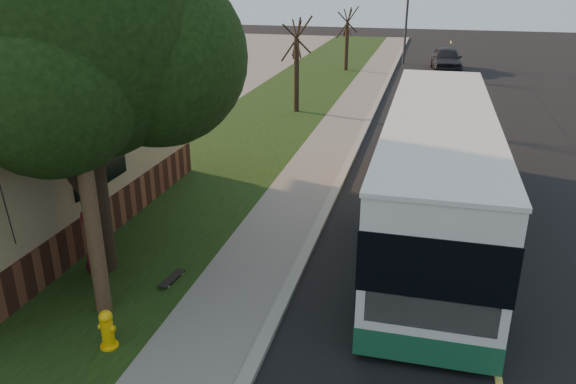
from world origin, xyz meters
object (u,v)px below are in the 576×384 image
(leafy_tree, at_px, (78,31))
(skateboard_main, at_px, (172,278))
(distant_car, at_px, (446,59))
(transit_bus, at_px, (436,169))
(bare_tree_far, at_px, (347,40))
(fire_hydrant, at_px, (107,329))
(skateboarder, at_px, (95,250))
(bare_tree_near, at_px, (297,66))
(traffic_signal, at_px, (407,17))
(utility_pole, at_px, (71,76))

(leafy_tree, distance_m, skateboard_main, 5.32)
(distant_car, bearing_deg, transit_bus, -95.23)
(leafy_tree, height_order, bare_tree_far, leafy_tree)
(fire_hydrant, height_order, skateboarder, skateboarder)
(bare_tree_far, bearing_deg, skateboard_main, -88.96)
(bare_tree_far, height_order, distant_car, bare_tree_far)
(transit_bus, height_order, skateboarder, transit_bus)
(bare_tree_near, distance_m, traffic_signal, 16.52)
(bare_tree_near, bearing_deg, skateboarder, -91.16)
(fire_hydrant, relative_size, traffic_signal, 0.13)
(transit_bus, height_order, distant_car, transit_bus)
(bare_tree_far, distance_m, skateboarder, 28.33)
(leafy_tree, relative_size, bare_tree_far, 1.94)
(bare_tree_near, xyz_separation_m, skateboarder, (-0.33, -16.29, -1.19))
(bare_tree_near, relative_size, transit_bus, 0.37)
(skateboard_main, distance_m, distant_car, 29.99)
(transit_bus, distance_m, skateboard_main, 6.89)
(fire_hydrant, distance_m, skateboarder, 2.17)
(traffic_signal, relative_size, distant_car, 1.21)
(transit_bus, bearing_deg, utility_pole, -138.14)
(fire_hydrant, bearing_deg, bare_tree_near, 92.86)
(fire_hydrant, xyz_separation_m, bare_tree_far, (-0.40, 30.00, 1.57))
(bare_tree_far, relative_size, transit_bus, 0.35)
(leafy_tree, relative_size, distant_car, 1.72)
(bare_tree_near, distance_m, transit_bus, 13.15)
(skateboarder, bearing_deg, bare_tree_near, -50.08)
(utility_pole, height_order, traffic_signal, utility_pole)
(skateboard_main, bearing_deg, bare_tree_far, 91.04)
(leafy_tree, height_order, skateboarder, leafy_tree)
(distant_car, bearing_deg, traffic_signal, 138.04)
(fire_hydrant, xyz_separation_m, skateboard_main, (0.10, 2.35, -0.31))
(fire_hydrant, relative_size, utility_pole, 0.08)
(fire_hydrant, height_order, traffic_signal, traffic_signal)
(traffic_signal, height_order, distant_car, traffic_signal)
(distant_car, bearing_deg, skateboarder, -107.43)
(leafy_tree, distance_m, bare_tree_far, 27.56)
(bare_tree_far, bearing_deg, fire_hydrant, -89.24)
(utility_pole, relative_size, bare_tree_near, 2.11)
(transit_bus, height_order, skateboard_main, transit_bus)
(leafy_tree, xyz_separation_m, bare_tree_near, (0.67, 15.35, -3.02))
(utility_pole, bearing_deg, skateboarder, 126.31)
(distant_car, bearing_deg, bare_tree_near, -120.50)
(bare_tree_near, height_order, skateboard_main, bare_tree_near)
(leafy_tree, bearing_deg, distant_car, 75.47)
(traffic_signal, distance_m, skateboarder, 32.66)
(skateboard_main, bearing_deg, traffic_signal, 84.59)
(utility_pole, xyz_separation_m, distant_car, (6.68, 30.76, -3.86))
(utility_pole, distance_m, skateboard_main, 4.77)
(transit_bus, bearing_deg, fire_hydrant, -129.88)
(bare_tree_far, height_order, transit_bus, bare_tree_far)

